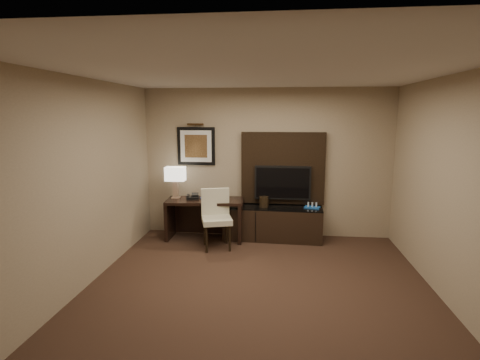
# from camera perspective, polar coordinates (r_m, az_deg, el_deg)

# --- Properties ---
(floor) EXTENTS (4.50, 5.00, 0.01)m
(floor) POSITION_cam_1_polar(r_m,az_deg,el_deg) (4.86, 2.65, -17.43)
(floor) COLOR #301E15
(floor) RESTS_ON ground
(ceiling) EXTENTS (4.50, 5.00, 0.01)m
(ceiling) POSITION_cam_1_polar(r_m,az_deg,el_deg) (4.34, 2.95, 16.13)
(ceiling) COLOR silver
(ceiling) RESTS_ON wall_back
(wall_back) EXTENTS (4.50, 0.01, 2.70)m
(wall_back) POSITION_cam_1_polar(r_m,az_deg,el_deg) (6.87, 4.05, 2.59)
(wall_back) COLOR gray
(wall_back) RESTS_ON floor
(wall_front) EXTENTS (4.50, 0.01, 2.70)m
(wall_front) POSITION_cam_1_polar(r_m,az_deg,el_deg) (2.03, -1.61, -15.93)
(wall_front) COLOR gray
(wall_front) RESTS_ON floor
(wall_left) EXTENTS (0.01, 5.00, 2.70)m
(wall_left) POSITION_cam_1_polar(r_m,az_deg,el_deg) (5.06, -23.55, -0.92)
(wall_left) COLOR gray
(wall_left) RESTS_ON floor
(wall_right) EXTENTS (0.01, 5.00, 2.70)m
(wall_right) POSITION_cam_1_polar(r_m,az_deg,el_deg) (4.83, 30.51, -1.96)
(wall_right) COLOR gray
(wall_right) RESTS_ON floor
(desk) EXTENTS (1.40, 0.68, 0.73)m
(desk) POSITION_cam_1_polar(r_m,az_deg,el_deg) (6.81, -5.32, -5.97)
(desk) COLOR black
(desk) RESTS_ON floor
(credenza) EXTENTS (1.76, 0.56, 0.60)m
(credenza) POSITION_cam_1_polar(r_m,az_deg,el_deg) (6.79, 4.99, -6.57)
(credenza) COLOR black
(credenza) RESTS_ON floor
(tv_wall_panel) EXTENTS (1.50, 0.12, 1.30)m
(tv_wall_panel) POSITION_cam_1_polar(r_m,az_deg,el_deg) (6.82, 6.54, 1.81)
(tv_wall_panel) COLOR black
(tv_wall_panel) RESTS_ON wall_back
(tv) EXTENTS (1.00, 0.08, 0.60)m
(tv) POSITION_cam_1_polar(r_m,az_deg,el_deg) (6.76, 6.50, -0.40)
(tv) COLOR black
(tv) RESTS_ON tv_wall_panel
(artwork) EXTENTS (0.70, 0.04, 0.70)m
(artwork) POSITION_cam_1_polar(r_m,az_deg,el_deg) (6.99, -6.69, 5.15)
(artwork) COLOR black
(artwork) RESTS_ON wall_back
(picture_light) EXTENTS (0.04, 0.04, 0.30)m
(picture_light) POSITION_cam_1_polar(r_m,az_deg,el_deg) (6.93, -6.82, 8.42)
(picture_light) COLOR #402914
(picture_light) RESTS_ON wall_back
(desk_chair) EXTENTS (0.61, 0.66, 1.00)m
(desk_chair) POSITION_cam_1_polar(r_m,az_deg,el_deg) (6.29, -3.57, -6.02)
(desk_chair) COLOR beige
(desk_chair) RESTS_ON floor
(table_lamp) EXTENTS (0.38, 0.23, 0.61)m
(table_lamp) POSITION_cam_1_polar(r_m,az_deg,el_deg) (6.85, -9.80, -0.23)
(table_lamp) COLOR #A38165
(table_lamp) RESTS_ON desk
(desk_phone) EXTENTS (0.24, 0.22, 0.11)m
(desk_phone) POSITION_cam_1_polar(r_m,az_deg,el_deg) (6.75, -7.19, -2.47)
(desk_phone) COLOR black
(desk_phone) RESTS_ON desk
(blue_folder) EXTENTS (0.35, 0.41, 0.02)m
(blue_folder) POSITION_cam_1_polar(r_m,az_deg,el_deg) (6.67, -4.83, -2.95)
(blue_folder) COLOR #173798
(blue_folder) RESTS_ON desk
(book) EXTENTS (0.18, 0.02, 0.24)m
(book) POSITION_cam_1_polar(r_m,az_deg,el_deg) (6.62, -4.10, -2.10)
(book) COLOR tan
(book) RESTS_ON desk
(ice_bucket) EXTENTS (0.17, 0.17, 0.19)m
(ice_bucket) POSITION_cam_1_polar(r_m,az_deg,el_deg) (6.68, 3.66, -3.33)
(ice_bucket) COLOR black
(ice_bucket) RESTS_ON credenza
(minibar_tray) EXTENTS (0.30, 0.23, 0.10)m
(minibar_tray) POSITION_cam_1_polar(r_m,az_deg,el_deg) (6.73, 10.96, -3.79)
(minibar_tray) COLOR #1951A3
(minibar_tray) RESTS_ON credenza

